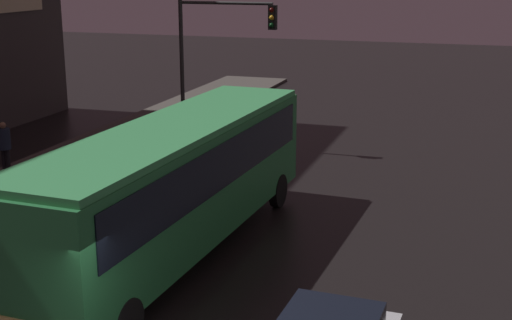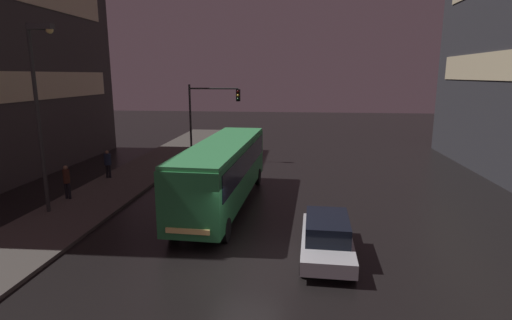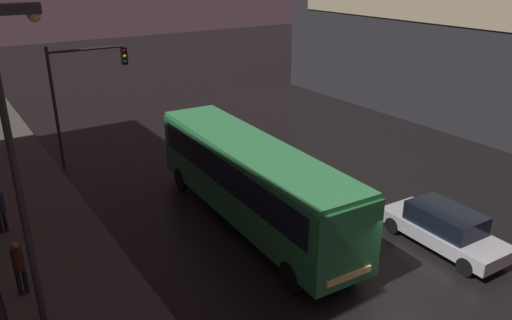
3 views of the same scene
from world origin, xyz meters
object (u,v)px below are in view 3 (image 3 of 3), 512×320
Objects in this scene: bus_near at (251,175)px; traffic_light_main at (81,81)px; street_lamp_sidewalk at (18,135)px; car_taxi at (444,227)px; pedestrian_mid at (18,264)px.

traffic_light_main is (-3.17, 10.77, 2.02)m from bus_near.
traffic_light_main is 13.87m from street_lamp_sidewalk.
car_taxi is at bearing 135.20° from bus_near.
car_taxi is 0.80× the size of traffic_light_main.
bus_near is 11.40m from traffic_light_main.
street_lamp_sidewalk is (-8.00, -2.12, 3.74)m from bus_near.
bus_near is at bearing -73.57° from traffic_light_main.
car_taxi is (4.86, -5.29, -1.29)m from bus_near.
pedestrian_mid is 5.03m from street_lamp_sidewalk.
traffic_light_main reaches higher than pedestrian_mid.
street_lamp_sidewalk reaches higher than car_taxi.
traffic_light_main reaches higher than bus_near.
street_lamp_sidewalk is at bearing 17.48° from bus_near.
street_lamp_sidewalk is at bearing -11.84° from car_taxi.
pedestrian_mid is at bearing 101.52° from street_lamp_sidewalk.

